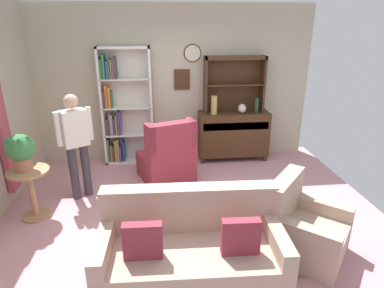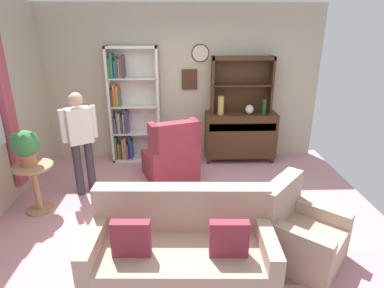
{
  "view_description": "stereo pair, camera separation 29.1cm",
  "coord_description": "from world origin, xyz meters",
  "px_view_note": "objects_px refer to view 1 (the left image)",
  "views": [
    {
      "loc": [
        -0.32,
        -3.78,
        2.45
      ],
      "look_at": [
        0.1,
        0.2,
        0.95
      ],
      "focal_mm": 30.09,
      "sensor_mm": 36.0,
      "label": 1
    },
    {
      "loc": [
        -0.03,
        -3.8,
        2.45
      ],
      "look_at": [
        0.1,
        0.2,
        0.95
      ],
      "focal_mm": 30.09,
      "sensor_mm": 36.0,
      "label": 2
    }
  ],
  "objects_px": {
    "armchair_floral": "(304,230)",
    "person_reading": "(76,140)",
    "bottle_wine": "(257,105)",
    "potted_plant_large": "(20,150)",
    "sideboard_hutch": "(234,76)",
    "bookshelf": "(122,109)",
    "sideboard": "(233,133)",
    "wingback_chair": "(168,159)",
    "couch_floral": "(191,252)",
    "plant_stand": "(31,189)",
    "vase_tall": "(214,105)",
    "vase_round": "(242,108)"
  },
  "relations": [
    {
      "from": "vase_round",
      "to": "bottle_wine",
      "type": "relative_size",
      "value": 0.61
    },
    {
      "from": "vase_tall",
      "to": "vase_round",
      "type": "bearing_deg",
      "value": 1.49
    },
    {
      "from": "sideboard_hutch",
      "to": "vase_round",
      "type": "relative_size",
      "value": 6.47
    },
    {
      "from": "plant_stand",
      "to": "potted_plant_large",
      "type": "xyz_separation_m",
      "value": [
        -0.04,
        -0.0,
        0.55
      ]
    },
    {
      "from": "wingback_chair",
      "to": "potted_plant_large",
      "type": "distance_m",
      "value": 2.15
    },
    {
      "from": "couch_floral",
      "to": "plant_stand",
      "type": "relative_size",
      "value": 2.66
    },
    {
      "from": "sideboard",
      "to": "bottle_wine",
      "type": "distance_m",
      "value": 0.68
    },
    {
      "from": "bottle_wine",
      "to": "person_reading",
      "type": "height_order",
      "value": "person_reading"
    },
    {
      "from": "sideboard_hutch",
      "to": "bottle_wine",
      "type": "height_order",
      "value": "sideboard_hutch"
    },
    {
      "from": "vase_tall",
      "to": "armchair_floral",
      "type": "xyz_separation_m",
      "value": [
        0.57,
        -2.69,
        -0.8
      ]
    },
    {
      "from": "wingback_chair",
      "to": "vase_tall",
      "type": "bearing_deg",
      "value": 39.27
    },
    {
      "from": "armchair_floral",
      "to": "plant_stand",
      "type": "bearing_deg",
      "value": 161.79
    },
    {
      "from": "sideboard_hutch",
      "to": "vase_tall",
      "type": "distance_m",
      "value": 0.64
    },
    {
      "from": "sideboard",
      "to": "plant_stand",
      "type": "distance_m",
      "value": 3.52
    },
    {
      "from": "sideboard_hutch",
      "to": "plant_stand",
      "type": "distance_m",
      "value": 3.75
    },
    {
      "from": "sideboard",
      "to": "sideboard_hutch",
      "type": "bearing_deg",
      "value": 90.0
    },
    {
      "from": "vase_round",
      "to": "bottle_wine",
      "type": "distance_m",
      "value": 0.27
    },
    {
      "from": "potted_plant_large",
      "to": "sideboard",
      "type": "bearing_deg",
      "value": 28.6
    },
    {
      "from": "bookshelf",
      "to": "sideboard",
      "type": "relative_size",
      "value": 1.62
    },
    {
      "from": "bookshelf",
      "to": "potted_plant_large",
      "type": "height_order",
      "value": "bookshelf"
    },
    {
      "from": "vase_tall",
      "to": "armchair_floral",
      "type": "relative_size",
      "value": 0.31
    },
    {
      "from": "vase_tall",
      "to": "bottle_wine",
      "type": "relative_size",
      "value": 1.19
    },
    {
      "from": "potted_plant_large",
      "to": "person_reading",
      "type": "xyz_separation_m",
      "value": [
        0.55,
        0.5,
        -0.06
      ]
    },
    {
      "from": "bottle_wine",
      "to": "potted_plant_large",
      "type": "xyz_separation_m",
      "value": [
        -3.51,
        -1.61,
        -0.09
      ]
    },
    {
      "from": "vase_tall",
      "to": "person_reading",
      "type": "bearing_deg",
      "value": -152.84
    },
    {
      "from": "armchair_floral",
      "to": "plant_stand",
      "type": "xyz_separation_m",
      "value": [
        -3.26,
        1.07,
        0.13
      ]
    },
    {
      "from": "wingback_chair",
      "to": "vase_round",
      "type": "bearing_deg",
      "value": 27.58
    },
    {
      "from": "sideboard_hutch",
      "to": "person_reading",
      "type": "xyz_separation_m",
      "value": [
        -2.57,
        -1.31,
        -0.65
      ]
    },
    {
      "from": "vase_round",
      "to": "person_reading",
      "type": "bearing_deg",
      "value": -157.26
    },
    {
      "from": "couch_floral",
      "to": "bookshelf",
      "type": "bearing_deg",
      "value": 106.47
    },
    {
      "from": "armchair_floral",
      "to": "plant_stand",
      "type": "relative_size",
      "value": 1.57
    },
    {
      "from": "bookshelf",
      "to": "wingback_chair",
      "type": "height_order",
      "value": "bookshelf"
    },
    {
      "from": "bottle_wine",
      "to": "potted_plant_large",
      "type": "height_order",
      "value": "bottle_wine"
    },
    {
      "from": "wingback_chair",
      "to": "person_reading",
      "type": "height_order",
      "value": "person_reading"
    },
    {
      "from": "bottle_wine",
      "to": "couch_floral",
      "type": "relative_size",
      "value": 0.15
    },
    {
      "from": "sideboard",
      "to": "person_reading",
      "type": "relative_size",
      "value": 0.83
    },
    {
      "from": "sideboard",
      "to": "wingback_chair",
      "type": "bearing_deg",
      "value": -147.84
    },
    {
      "from": "potted_plant_large",
      "to": "bookshelf",
      "type": "bearing_deg",
      "value": 58.61
    },
    {
      "from": "bookshelf",
      "to": "sideboard",
      "type": "bearing_deg",
      "value": -2.36
    },
    {
      "from": "bottle_wine",
      "to": "couch_floral",
      "type": "height_order",
      "value": "bottle_wine"
    },
    {
      "from": "vase_tall",
      "to": "couch_floral",
      "type": "height_order",
      "value": "vase_tall"
    },
    {
      "from": "armchair_floral",
      "to": "person_reading",
      "type": "height_order",
      "value": "person_reading"
    },
    {
      "from": "sideboard",
      "to": "potted_plant_large",
      "type": "relative_size",
      "value": 2.69
    },
    {
      "from": "bottle_wine",
      "to": "wingback_chair",
      "type": "xyz_separation_m",
      "value": [
        -1.65,
        -0.71,
        -0.68
      ]
    },
    {
      "from": "bookshelf",
      "to": "vase_tall",
      "type": "distance_m",
      "value": 1.65
    },
    {
      "from": "wingback_chair",
      "to": "couch_floral",
      "type": "bearing_deg",
      "value": -86.07
    },
    {
      "from": "wingback_chair",
      "to": "sideboard_hutch",
      "type": "bearing_deg",
      "value": 35.57
    },
    {
      "from": "bookshelf",
      "to": "bottle_wine",
      "type": "bearing_deg",
      "value": -4.09
    },
    {
      "from": "bookshelf",
      "to": "armchair_floral",
      "type": "distance_m",
      "value": 3.68
    },
    {
      "from": "bottle_wine",
      "to": "sideboard_hutch",
      "type": "bearing_deg",
      "value": 153.04
    }
  ]
}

